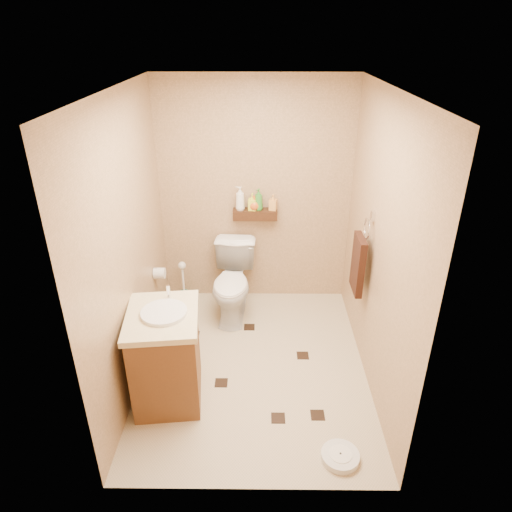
{
  "coord_description": "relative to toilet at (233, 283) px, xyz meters",
  "views": [
    {
      "loc": [
        0.05,
        -3.27,
        2.79
      ],
      "look_at": [
        0.02,
        0.25,
        1.0
      ],
      "focal_mm": 32.0,
      "sensor_mm": 36.0,
      "label": 1
    }
  ],
  "objects": [
    {
      "name": "ground",
      "position": [
        0.23,
        -0.83,
        -0.39
      ],
      "size": [
        2.5,
        2.5,
        0.0
      ],
      "primitive_type": "plane",
      "color": "#C5AD90",
      "rests_on": "ground"
    },
    {
      "name": "wall_back",
      "position": [
        0.23,
        0.42,
        0.81
      ],
      "size": [
        2.0,
        0.04,
        2.4
      ],
      "primitive_type": "cube",
      "color": "tan",
      "rests_on": "ground"
    },
    {
      "name": "wall_front",
      "position": [
        0.23,
        -2.08,
        0.81
      ],
      "size": [
        2.0,
        0.04,
        2.4
      ],
      "primitive_type": "cube",
      "color": "tan",
      "rests_on": "ground"
    },
    {
      "name": "wall_left",
      "position": [
        -0.77,
        -0.83,
        0.81
      ],
      "size": [
        0.04,
        2.5,
        2.4
      ],
      "primitive_type": "cube",
      "color": "tan",
      "rests_on": "ground"
    },
    {
      "name": "wall_right",
      "position": [
        1.23,
        -0.83,
        0.81
      ],
      "size": [
        0.04,
        2.5,
        2.4
      ],
      "primitive_type": "cube",
      "color": "tan",
      "rests_on": "ground"
    },
    {
      "name": "ceiling",
      "position": [
        0.23,
        -0.83,
        2.01
      ],
      "size": [
        2.0,
        2.5,
        0.02
      ],
      "primitive_type": "cube",
      "color": "silver",
      "rests_on": "wall_back"
    },
    {
      "name": "wall_shelf",
      "position": [
        0.23,
        0.34,
        0.63
      ],
      "size": [
        0.46,
        0.14,
        0.1
      ],
      "primitive_type": "cube",
      "color": "#3D2410",
      "rests_on": "wall_back"
    },
    {
      "name": "floor_accents",
      "position": [
        0.27,
        -0.88,
        -0.38
      ],
      "size": [
        1.24,
        1.33,
        0.01
      ],
      "color": "black",
      "rests_on": "ground"
    },
    {
      "name": "toilet",
      "position": [
        0.0,
        0.0,
        0.0
      ],
      "size": [
        0.47,
        0.78,
        0.77
      ],
      "primitive_type": "imported",
      "rotation": [
        0.0,
        0.0,
        -0.06
      ],
      "color": "white",
      "rests_on": "ground"
    },
    {
      "name": "vanity",
      "position": [
        -0.47,
        -1.2,
        0.03
      ],
      "size": [
        0.62,
        0.72,
        0.94
      ],
      "rotation": [
        0.0,
        0.0,
        0.11
      ],
      "color": "brown",
      "rests_on": "ground"
    },
    {
      "name": "bathroom_scale",
      "position": [
        0.87,
        -1.84,
        -0.36
      ],
      "size": [
        0.36,
        0.36,
        0.06
      ],
      "rotation": [
        0.0,
        0.0,
        0.37
      ],
      "color": "silver",
      "rests_on": "ground"
    },
    {
      "name": "toilet_brush",
      "position": [
        -0.56,
        0.24,
        -0.21
      ],
      "size": [
        0.12,
        0.12,
        0.5
      ],
      "color": "#19655A",
      "rests_on": "ground"
    },
    {
      "name": "towel_ring",
      "position": [
        1.14,
        -0.58,
        0.56
      ],
      "size": [
        0.12,
        0.3,
        0.76
      ],
      "color": "silver",
      "rests_on": "wall_right"
    },
    {
      "name": "toilet_paper",
      "position": [
        -0.71,
        -0.18,
        0.21
      ],
      "size": [
        0.12,
        0.11,
        0.12
      ],
      "color": "silver",
      "rests_on": "wall_left"
    },
    {
      "name": "bottle_a",
      "position": [
        0.08,
        0.34,
        0.81
      ],
      "size": [
        0.12,
        0.12,
        0.25
      ],
      "primitive_type": "imported",
      "rotation": [
        0.0,
        0.0,
        4.44
      ],
      "color": "white",
      "rests_on": "wall_shelf"
    },
    {
      "name": "bottle_b",
      "position": [
        0.2,
        0.34,
        0.77
      ],
      "size": [
        0.09,
        0.09,
        0.17
      ],
      "primitive_type": "imported",
      "rotation": [
        0.0,
        0.0,
        3.03
      ],
      "color": "yellow",
      "rests_on": "wall_shelf"
    },
    {
      "name": "bottle_c",
      "position": [
        0.22,
        0.34,
        0.76
      ],
      "size": [
        0.17,
        0.17,
        0.15
      ],
      "primitive_type": "imported",
      "rotation": [
        0.0,
        0.0,
        5.51
      ],
      "color": "#DD5C1A",
      "rests_on": "wall_shelf"
    },
    {
      "name": "bottle_d",
      "position": [
        0.27,
        0.34,
        0.8
      ],
      "size": [
        0.12,
        0.12,
        0.23
      ],
      "primitive_type": "imported",
      "rotation": [
        0.0,
        0.0,
        5.65
      ],
      "color": "#33822B",
      "rests_on": "wall_shelf"
    },
    {
      "name": "bottle_e",
      "position": [
        0.42,
        0.34,
        0.77
      ],
      "size": [
        0.09,
        0.09,
        0.17
      ],
      "primitive_type": "imported",
      "rotation": [
        0.0,
        0.0,
        2.89
      ],
      "color": "gold",
      "rests_on": "wall_shelf"
    }
  ]
}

